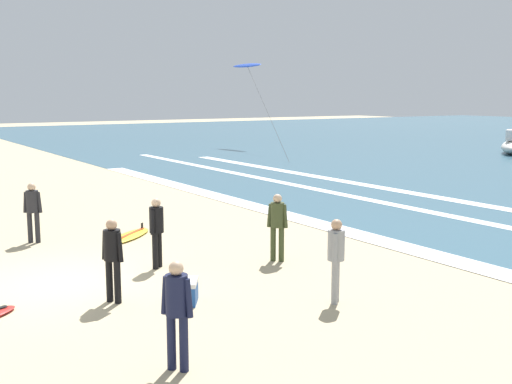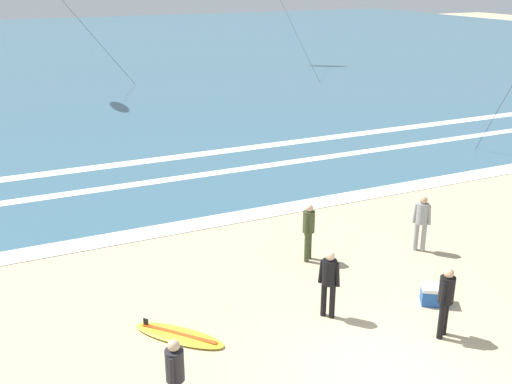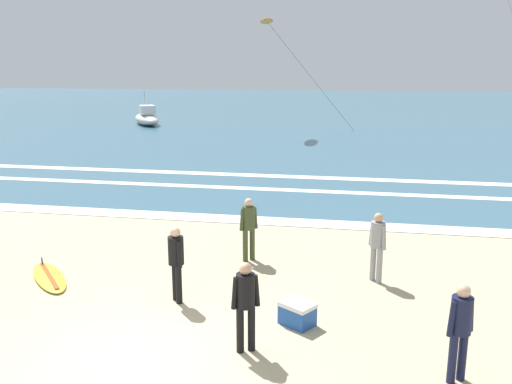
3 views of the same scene
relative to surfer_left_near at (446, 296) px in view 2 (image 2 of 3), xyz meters
name	(u,v)px [view 2 (image 2 of 3)]	position (x,y,z in m)	size (l,w,h in m)	color
ground_plane	(386,374)	(-1.84, -0.56, -0.96)	(160.00, 160.00, 0.00)	tan
ocean_surface	(47,53)	(-1.84, 52.40, -0.95)	(140.00, 90.00, 0.01)	#386075
wave_foam_shoreline	(276,210)	(0.00, 7.80, -0.94)	(42.26, 0.89, 0.01)	white
wave_foam_mid_break	(208,174)	(-0.69, 12.16, -0.94)	(54.05, 0.54, 0.01)	white
wave_foam_outer_break	(194,155)	(-0.36, 14.75, -0.94)	(47.67, 0.68, 0.01)	white
surfer_left_near	(446,296)	(0.00, 0.00, 0.00)	(0.49, 0.32, 1.60)	black
surfer_right_near	(175,373)	(-5.85, -0.05, 0.00)	(0.36, 0.47, 1.60)	#232328
surfer_left_far	(422,218)	(2.26, 3.51, 0.00)	(0.41, 0.43, 1.60)	gray
surfer_background_far	(309,227)	(-0.81, 4.31, 0.00)	(0.44, 0.40, 1.60)	#384223
surfer_foreground_main	(329,278)	(-1.79, 1.68, 0.00)	(0.39, 0.45, 1.60)	black
surfboard_near_water	(179,335)	(-5.06, 2.29, -0.91)	(1.85, 1.97, 0.25)	yellow
cooler_box	(435,295)	(0.75, 1.12, -0.74)	(0.76, 0.71, 0.44)	#1E4C9E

